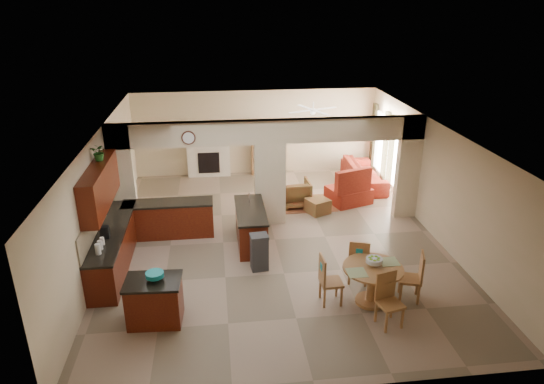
{
  "coord_description": "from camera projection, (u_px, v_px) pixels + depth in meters",
  "views": [
    {
      "loc": [
        -1.37,
        -10.64,
        5.65
      ],
      "look_at": [
        -0.03,
        0.3,
        1.16
      ],
      "focal_mm": 32.0,
      "sensor_mm": 36.0,
      "label": 1
    }
  ],
  "objects": [
    {
      "name": "teal_bowl",
      "position": [
        155.0,
        276.0,
        8.72
      ],
      "size": [
        0.33,
        0.33,
        0.15
      ],
      "primitive_type": "cylinder",
      "color": "teal",
      "rests_on": "kitchen_island"
    },
    {
      "name": "plant",
      "position": [
        99.0,
        152.0,
        10.28
      ],
      "size": [
        0.39,
        0.36,
        0.37
      ],
      "primitive_type": "imported",
      "rotation": [
        0.0,
        0.0,
        -0.23
      ],
      "color": "#235416",
      "rests_on": "upper_cabinets"
    },
    {
      "name": "peninsula",
      "position": [
        251.0,
        226.0,
        11.72
      ],
      "size": [
        0.7,
        1.85,
        0.91
      ],
      "color": "#3A0806",
      "rests_on": "floor"
    },
    {
      "name": "wall_clock",
      "position": [
        188.0,
        138.0,
        11.7
      ],
      "size": [
        0.34,
        0.03,
        0.34
      ],
      "primitive_type": "cylinder",
      "rotation": [
        1.57,
        0.0,
        0.0
      ],
      "color": "#4F261A",
      "rests_on": "partition_header"
    },
    {
      "name": "drape_b_left",
      "position": [
        385.0,
        148.0,
        15.18
      ],
      "size": [
        0.1,
        0.28,
        2.3
      ],
      "primitive_type": "cube",
      "color": "#44261B",
      "rests_on": "wall_right"
    },
    {
      "name": "sofa",
      "position": [
        364.0,
        174.0,
        15.44
      ],
      "size": [
        2.51,
        1.06,
        0.72
      ],
      "primitive_type": "imported",
      "rotation": [
        0.0,
        0.0,
        1.53
      ],
      "color": "maroon",
      "rests_on": "floor"
    },
    {
      "name": "ottoman",
      "position": [
        318.0,
        206.0,
        13.49
      ],
      "size": [
        0.74,
        0.74,
        0.4
      ],
      "primitive_type": "cube",
      "rotation": [
        0.0,
        0.0,
        0.43
      ],
      "color": "maroon",
      "rests_on": "floor"
    },
    {
      "name": "fireplace",
      "position": [
        209.0,
        158.0,
        16.09
      ],
      "size": [
        1.6,
        0.35,
        1.2
      ],
      "color": "silver",
      "rests_on": "floor"
    },
    {
      "name": "ceiling_fan",
      "position": [
        313.0,
        110.0,
        14.02
      ],
      "size": [
        1.0,
        1.0,
        0.1
      ],
      "primitive_type": "cylinder",
      "color": "white",
      "rests_on": "ceiling"
    },
    {
      "name": "dining_table",
      "position": [
        372.0,
        279.0,
        9.41
      ],
      "size": [
        1.17,
        1.17,
        0.8
      ],
      "color": "#9A6135",
      "rests_on": "floor"
    },
    {
      "name": "chair_north",
      "position": [
        359.0,
        260.0,
        10.03
      ],
      "size": [
        0.54,
        0.54,
        1.02
      ],
      "rotation": [
        0.0,
        0.0,
        2.8
      ],
      "color": "#9A6135",
      "rests_on": "floor"
    },
    {
      "name": "partition_header",
      "position": [
        270.0,
        132.0,
        12.04
      ],
      "size": [
        8.0,
        0.25,
        0.6
      ],
      "primitive_type": "cube",
      "color": "beige",
      "rests_on": "partition_center_pier"
    },
    {
      "name": "window_a",
      "position": [
        399.0,
        159.0,
        14.17
      ],
      "size": [
        0.02,
        0.9,
        1.9
      ],
      "primitive_type": "cube",
      "color": "white",
      "rests_on": "wall_right"
    },
    {
      "name": "rug",
      "position": [
        306.0,
        204.0,
        14.13
      ],
      "size": [
        1.6,
        1.3,
        0.01
      ],
      "primitive_type": "cube",
      "color": "brown",
      "rests_on": "floor"
    },
    {
      "name": "wall_back",
      "position": [
        256.0,
        132.0,
        16.13
      ],
      "size": [
        8.0,
        0.0,
        8.0
      ],
      "primitive_type": "plane",
      "rotation": [
        1.57,
        0.0,
        0.0
      ],
      "color": "beige",
      "rests_on": "floor"
    },
    {
      "name": "chair_east",
      "position": [
        415.0,
        275.0,
        9.51
      ],
      "size": [
        0.53,
        0.53,
        1.02
      ],
      "rotation": [
        0.0,
        0.0,
        4.4
      ],
      "color": "#9A6135",
      "rests_on": "floor"
    },
    {
      "name": "upper_cabinets",
      "position": [
        100.0,
        186.0,
        10.18
      ],
      "size": [
        0.35,
        2.4,
        0.9
      ],
      "primitive_type": "cube",
      "color": "#3A0806",
      "rests_on": "wall_left"
    },
    {
      "name": "window_b",
      "position": [
        380.0,
        143.0,
        15.73
      ],
      "size": [
        0.02,
        0.9,
        1.9
      ],
      "primitive_type": "cube",
      "color": "white",
      "rests_on": "wall_right"
    },
    {
      "name": "armchair",
      "position": [
        295.0,
        193.0,
        13.9
      ],
      "size": [
        0.85,
        0.88,
        0.76
      ],
      "primitive_type": "imported",
      "rotation": [
        0.0,
        0.0,
        3.19
      ],
      "color": "maroon",
      "rests_on": "floor"
    },
    {
      "name": "drape_a_right",
      "position": [
        391.0,
        153.0,
        14.72
      ],
      "size": [
        0.1,
        0.28,
        2.3
      ],
      "primitive_type": "cube",
      "color": "#44261B",
      "rests_on": "wall_right"
    },
    {
      "name": "kitchen_island",
      "position": [
        155.0,
        301.0,
        8.9
      ],
      "size": [
        1.05,
        0.78,
        0.88
      ],
      "rotation": [
        0.0,
        0.0,
        -0.06
      ],
      "color": "#3A0806",
      "rests_on": "floor"
    },
    {
      "name": "chaise",
      "position": [
        348.0,
        195.0,
        14.17
      ],
      "size": [
        1.37,
        1.24,
        0.45
      ],
      "primitive_type": "cube",
      "rotation": [
        0.0,
        0.0,
        0.33
      ],
      "color": "maroon",
      "rests_on": "floor"
    },
    {
      "name": "partition_right_pier",
      "position": [
        408.0,
        167.0,
        12.87
      ],
      "size": [
        0.6,
        0.25,
        2.8
      ],
      "primitive_type": "cube",
      "color": "beige",
      "rests_on": "floor"
    },
    {
      "name": "chair_south",
      "position": [
        388.0,
        297.0,
        8.81
      ],
      "size": [
        0.51,
        0.51,
        1.02
      ],
      "rotation": [
        0.0,
        0.0,
        0.25
      ],
      "color": "#9A6135",
      "rests_on": "floor"
    },
    {
      "name": "fruit_bowl",
      "position": [
        374.0,
        261.0,
        9.35
      ],
      "size": [
        0.32,
        0.32,
        0.17
      ],
      "primitive_type": "cylinder",
      "color": "#6AAE25",
      "rests_on": "dining_table"
    },
    {
      "name": "shelving_unit",
      "position": [
        267.0,
        148.0,
        16.19
      ],
      "size": [
        1.0,
        0.32,
        1.8
      ],
      "primitive_type": "cube",
      "color": "#9A6135",
      "rests_on": "floor"
    },
    {
      "name": "chair_west",
      "position": [
        327.0,
        278.0,
        9.4
      ],
      "size": [
        0.44,
        0.43,
        1.02
      ],
      "rotation": [
        0.0,
        0.0,
        1.61
      ],
      "color": "#9A6135",
      "rests_on": "floor"
    },
    {
      "name": "kitchen_counter",
      "position": [
        138.0,
        235.0,
        11.29
      ],
      "size": [
        2.52,
        3.29,
        1.48
      ],
      "color": "#3A0806",
      "rests_on": "floor"
    },
    {
      "name": "partition_left_pier",
      "position": [
        122.0,
        179.0,
        12.04
      ],
      "size": [
        0.6,
        0.25,
        2.8
      ],
      "primitive_type": "cube",
      "color": "beige",
      "rests_on": "floor"
    },
    {
      "name": "glazed_door",
      "position": [
        389.0,
        155.0,
        15.01
      ],
      "size": [
        0.02,
        0.7,
        2.1
      ],
      "primitive_type": "cube",
      "color": "white",
      "rests_on": "wall_right"
    },
    {
      "name": "trash_can",
      "position": [
        259.0,
        253.0,
        10.63
      ],
      "size": [
        0.39,
        0.34,
        0.77
      ],
      "primitive_type": "cube",
      "rotation": [
        0.0,
        0.0,
        0.09
      ],
      "color": "#2E2E30",
      "rests_on": "floor"
    },
    {
      "name": "wall_right",
      "position": [
        435.0,
        180.0,
        11.99
      ],
      "size": [
        0.0,
        10.0,
        10.0
      ],
      "primitive_type": "plane",
      "rotation": [
        1.57,
        0.0,
        -1.57
      ],
      "color": "beige",
      "rests_on": "floor"
    },
    {
      "name": "wall_left",
      "position": [
        102.0,
        195.0,
        11.09
      ],
      "size": [
        0.0,
        10.0,
        10.0
      ],
      "primitive_type": "plane",
      "rotation": [
        1.57,
        0.0,
        1.57
      ],
      "color": "beige",
      "rests_on": "floor"
    },
    {
      "name": "drape_b_right",
      "position": [
        373.0,
        138.0,
        16.28
      ],
      "size": [
        0.1,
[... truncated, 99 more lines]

